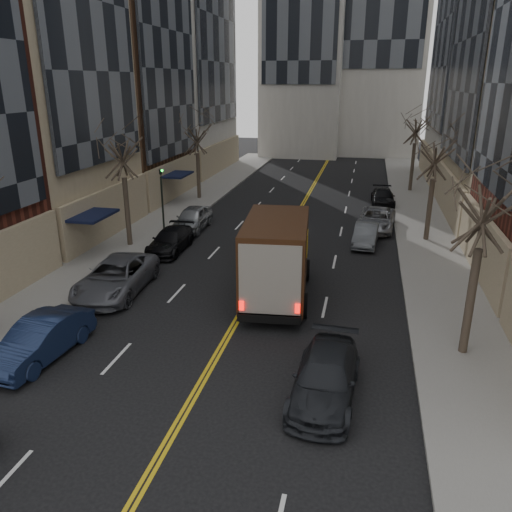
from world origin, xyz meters
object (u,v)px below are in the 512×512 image
at_px(ups_truck, 277,258).
at_px(taxi, 270,240).
at_px(pedestrian, 289,256).
at_px(observer_sedan, 325,378).

relative_size(ups_truck, taxi, 1.24).
bearing_deg(ups_truck, pedestrian, 84.65).
relative_size(taxi, pedestrian, 3.80).
bearing_deg(taxi, pedestrian, -64.84).
distance_m(ups_truck, taxi, 6.25).
bearing_deg(taxi, observer_sedan, -78.54).
bearing_deg(pedestrian, ups_truck, -174.79).
height_order(observer_sedan, pedestrian, pedestrian).
height_order(ups_truck, pedestrian, ups_truck).
bearing_deg(observer_sedan, pedestrian, 108.01).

